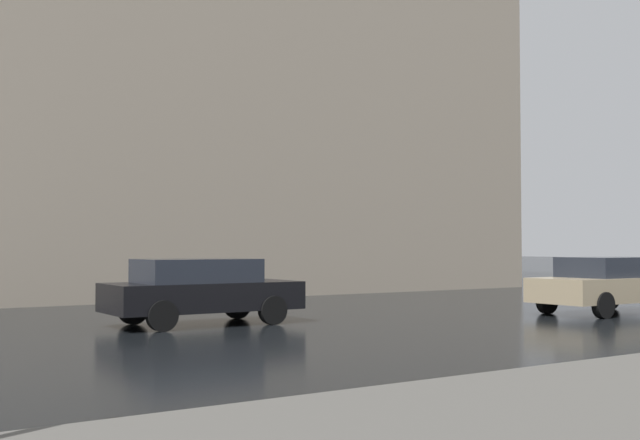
# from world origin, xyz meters

# --- Properties ---
(car_champagne) EXTENTS (1.85, 4.10, 1.41)m
(car_champagne) POSITION_xyz_m (2.50, -19.90, 0.76)
(car_champagne) COLOR tan
(car_champagne) RESTS_ON ground_plane
(car_black) EXTENTS (1.85, 4.10, 1.41)m
(car_black) POSITION_xyz_m (5.50, -10.18, 0.76)
(car_black) COLOR black
(car_black) RESTS_ON ground_plane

